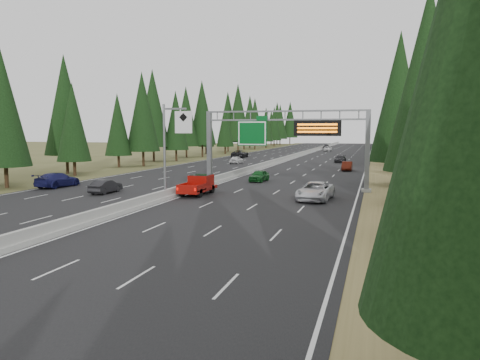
# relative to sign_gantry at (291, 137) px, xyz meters

# --- Properties ---
(road) EXTENTS (32.00, 260.00, 0.08)m
(road) POSITION_rel_sign_gantry_xyz_m (-8.92, 45.12, -5.23)
(road) COLOR black
(road) RESTS_ON ground
(shoulder_right) EXTENTS (3.60, 260.00, 0.06)m
(shoulder_right) POSITION_rel_sign_gantry_xyz_m (8.88, 45.12, -5.24)
(shoulder_right) COLOR olive
(shoulder_right) RESTS_ON ground
(shoulder_left) EXTENTS (3.60, 260.00, 0.06)m
(shoulder_left) POSITION_rel_sign_gantry_xyz_m (-26.72, 45.12, -5.24)
(shoulder_left) COLOR #464922
(shoulder_left) RESTS_ON ground
(median_barrier) EXTENTS (0.70, 260.00, 0.85)m
(median_barrier) POSITION_rel_sign_gantry_xyz_m (-8.92, 45.12, -4.85)
(median_barrier) COLOR #979792
(median_barrier) RESTS_ON road
(sign_gantry) EXTENTS (16.75, 0.98, 7.80)m
(sign_gantry) POSITION_rel_sign_gantry_xyz_m (0.00, 0.00, 0.00)
(sign_gantry) COLOR slate
(sign_gantry) RESTS_ON road
(hov_sign_pole) EXTENTS (2.80, 0.50, 8.00)m
(hov_sign_pole) POSITION_rel_sign_gantry_xyz_m (-8.33, -9.92, -0.54)
(hov_sign_pole) COLOR slate
(hov_sign_pole) RESTS_ON road
(tree_row_right) EXTENTS (12.01, 242.69, 18.98)m
(tree_row_right) POSITION_rel_sign_gantry_xyz_m (12.95, 42.68, 4.16)
(tree_row_right) COLOR black
(tree_row_right) RESTS_ON ground
(tree_row_left) EXTENTS (12.15, 243.19, 18.86)m
(tree_row_left) POSITION_rel_sign_gantry_xyz_m (-30.92, 48.46, 3.99)
(tree_row_left) COLOR black
(tree_row_left) RESTS_ON ground
(silver_minivan) EXTENTS (2.95, 5.66, 1.52)m
(silver_minivan) POSITION_rel_sign_gantry_xyz_m (3.26, -6.47, -4.43)
(silver_minivan) COLOR silver
(silver_minivan) RESTS_ON road
(red_pickup) EXTENTS (1.93, 5.40, 1.76)m
(red_pickup) POSITION_rel_sign_gantry_xyz_m (-7.42, -5.77, -4.21)
(red_pickup) COLOR black
(red_pickup) RESTS_ON road
(car_ahead_green) EXTENTS (1.84, 4.00, 1.33)m
(car_ahead_green) POSITION_rel_sign_gantry_xyz_m (-4.77, 6.34, -4.52)
(car_ahead_green) COLOR #13531C
(car_ahead_green) RESTS_ON road
(car_ahead_dkred) EXTENTS (1.44, 4.07, 1.34)m
(car_ahead_dkred) POSITION_rel_sign_gantry_xyz_m (4.05, 24.13, -4.52)
(car_ahead_dkred) COLOR #4F160B
(car_ahead_dkred) RESTS_ON road
(car_ahead_dkgrey) EXTENTS (1.96, 4.54, 1.30)m
(car_ahead_dkgrey) POSITION_rel_sign_gantry_xyz_m (1.78, 41.78, -4.54)
(car_ahead_dkgrey) COLOR black
(car_ahead_dkgrey) RESTS_ON road
(car_ahead_white) EXTENTS (2.49, 5.05, 1.38)m
(car_ahead_white) POSITION_rel_sign_gantry_xyz_m (-5.29, 89.71, -4.50)
(car_ahead_white) COLOR silver
(car_ahead_white) RESTS_ON road
(car_ahead_far) EXTENTS (1.93, 4.41, 1.48)m
(car_ahead_far) POSITION_rel_sign_gantry_xyz_m (-7.42, 106.14, -4.45)
(car_ahead_far) COLOR black
(car_ahead_far) RESTS_ON road
(car_onc_near) EXTENTS (1.38, 3.86, 1.27)m
(car_onc_near) POSITION_rel_sign_gantry_xyz_m (-16.07, -7.61, -4.55)
(car_onc_near) COLOR black
(car_onc_near) RESTS_ON road
(car_onc_blue) EXTENTS (2.50, 5.38, 1.52)m
(car_onc_blue) POSITION_rel_sign_gantry_xyz_m (-23.42, -4.88, -4.43)
(car_onc_blue) COLOR #16174E
(car_onc_blue) RESTS_ON road
(car_onc_white) EXTENTS (1.90, 4.09, 1.35)m
(car_onc_white) POSITION_rel_sign_gantry_xyz_m (-15.70, 33.69, -4.51)
(car_onc_white) COLOR silver
(car_onc_white) RESTS_ON road
(car_onc_far) EXTENTS (2.70, 5.76, 1.59)m
(car_onc_far) POSITION_rel_sign_gantry_xyz_m (-20.50, 52.23, -4.39)
(car_onc_far) COLOR black
(car_onc_far) RESTS_ON road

